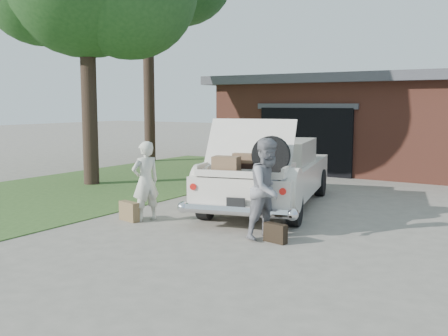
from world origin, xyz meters
The scene contains 8 objects.
ground centered at (0.00, 0.00, 0.00)m, with size 90.00×90.00×0.00m, color gray.
grass_strip centered at (-5.50, 3.00, 0.01)m, with size 6.00×16.00×0.02m, color #2D4C1E.
house centered at (0.98, 11.47, 1.67)m, with size 12.80×7.80×3.30m.
sedan centered at (-0.04, 2.58, 0.78)m, with size 3.27×5.65×2.04m.
woman_left centered at (-1.46, -0.02, 0.80)m, with size 0.58×0.38×1.60m, color beige.
woman_right centered at (1.26, 0.05, 0.88)m, with size 0.85×0.66×1.75m, color gray.
suitcase_left centered at (-1.74, -0.21, 0.19)m, with size 0.50×0.16×0.39m, color brown.
suitcase_right centered at (1.49, -0.13, 0.16)m, with size 0.42×0.13×0.33m, color black.
Camera 1 is at (5.37, -7.92, 2.35)m, focal length 42.00 mm.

